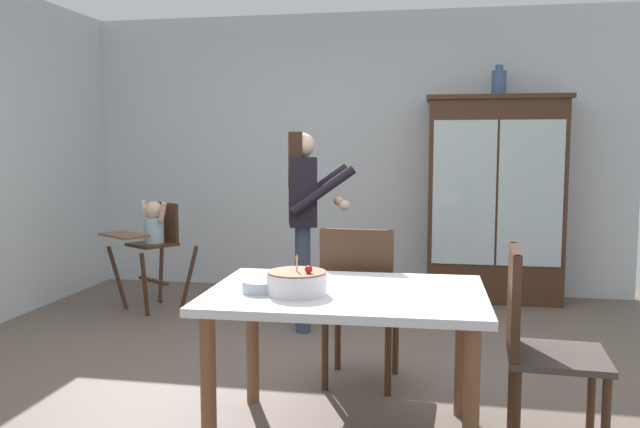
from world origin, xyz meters
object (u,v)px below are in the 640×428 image
Objects in this scene: birthday_cake at (297,283)px; dining_chair_far_side at (359,296)px; china_cabinet at (495,199)px; dining_chair_right_end at (535,336)px; dining_table at (346,311)px; adult_person at (303,206)px; serving_bowl at (261,286)px; high_chair_with_toddler at (153,235)px; ceramic_vase at (499,82)px.

birthday_cake is 0.29× the size of dining_chair_far_side.
china_cabinet reaches higher than dining_chair_right_end.
dining_chair_far_side reaches higher than dining_table.
adult_person is 1.97m from dining_table.
serving_bowl is (-1.31, -3.22, -0.17)m from china_cabinet.
dining_table is (-0.92, -3.11, -0.30)m from china_cabinet.
dining_table is at bearing 94.55° from dining_chair_far_side.
birthday_cake is at bearing -19.31° from high_chair_with_toddler.
dining_table is at bearing -106.55° from ceramic_vase.
ceramic_vase is at bearing 2.04° from dining_chair_right_end.
ceramic_vase is 2.23m from adult_person.
dining_chair_right_end is (1.09, 0.15, -0.24)m from birthday_cake.
adult_person is 1.59× the size of dining_chair_far_side.
dining_chair_right_end is (-0.04, -3.08, -0.39)m from china_cabinet.
high_chair_with_toddler is at bearing -35.18° from dining_chair_far_side.
high_chair_with_toddler is 5.28× the size of serving_bowl.
ceramic_vase is at bearing 67.78° from serving_bowl.
ceramic_vase is 0.20× the size of dining_table.
dining_chair_far_side reaches higher than birthday_cake.
ceramic_vase is at bearing -65.37° from adult_person.
serving_bowl is at bearing -112.22° from ceramic_vase.
dining_chair_right_end is at bearing 146.46° from dining_chair_far_side.
dining_chair_far_side reaches higher than high_chair_with_toddler.
adult_person is 5.47× the size of birthday_cake.
birthday_cake is 1.13m from dining_chair_right_end.
ceramic_vase reaches higher than birthday_cake.
adult_person is 1.14× the size of dining_table.
adult_person reaches higher than birthday_cake.
adult_person is (-1.53, -1.27, -1.02)m from ceramic_vase.
ceramic_vase is at bearing -108.80° from dining_chair_far_side.
adult_person is at bearing 101.08° from birthday_cake.
serving_bowl is (-1.32, -3.23, -1.22)m from ceramic_vase.
dining_chair_right_end is (1.48, -1.82, -0.41)m from adult_person.
birthday_cake is (1.81, -2.35, 0.14)m from high_chair_with_toddler.
dining_chair_far_side is at bearing 56.86° from dining_chair_right_end.
ceramic_vase is 0.96× the size of birthday_cake.
dining_table is at bearing 15.75° from serving_bowl.
ceramic_vase reaches higher than high_chair_with_toddler.
dining_chair_far_side reaches higher than serving_bowl.
serving_bowl is 1.29m from dining_chair_right_end.
dining_chair_right_end is (0.88, 0.03, -0.08)m from dining_table.
adult_person reaches higher than dining_chair_right_end.
ceramic_vase is 2.98m from dining_chair_far_side.
birthday_cake is 1.56× the size of serving_bowl.
adult_person is 2.38m from dining_chair_right_end.
dining_chair_far_side is 1.11m from dining_chair_right_end.
dining_chair_right_end reaches higher than serving_bowl.
dining_chair_right_end is at bearing -155.98° from adult_person.
adult_person is at bearing -61.00° from dining_chair_far_side.
ceramic_vase is (0.01, 0.00, 1.05)m from china_cabinet.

